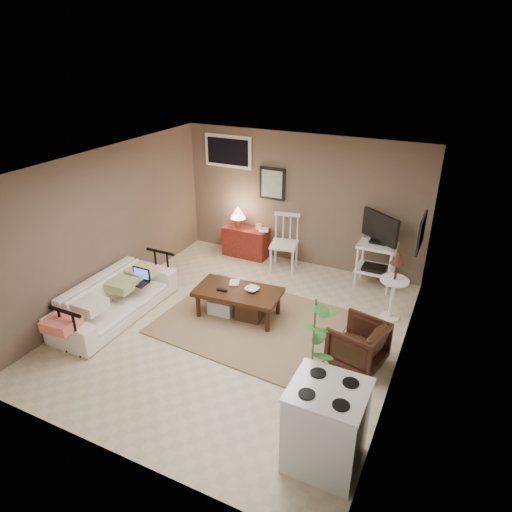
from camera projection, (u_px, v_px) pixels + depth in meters
The scene contains 20 objects.
floor at pixel (236, 328), 6.66m from camera, with size 5.00×5.00×0.00m, color #C1B293.
art_back at pixel (272, 184), 8.26m from camera, with size 0.50×0.03×0.60m, color black.
art_right at pixel (421, 233), 5.98m from camera, with size 0.03×0.60×0.45m, color black.
window at pixel (228, 151), 8.40m from camera, with size 0.96×0.03×0.60m, color silver.
rug at pixel (251, 322), 6.79m from camera, with size 2.56×2.05×0.02m, color #83694C.
coffee_table at pixel (238, 301), 6.84m from camera, with size 1.32×0.76×0.48m.
sofa at pixel (115, 292), 6.80m from camera, with size 2.06×0.60×0.81m, color white.
sofa_pillows at pixel (105, 295), 6.55m from camera, with size 0.40×1.96×0.14m, color beige, non-canonical shape.
sofa_end_rails at pixel (121, 297), 6.78m from camera, with size 0.55×2.06×0.69m, color black, non-canonical shape.
laptop at pixel (140, 278), 6.96m from camera, with size 0.32×0.23×0.22m.
red_console at pixel (245, 239), 8.77m from camera, with size 0.86×0.38×1.00m.
spindle_chair at pixel (284, 244), 8.20m from camera, with size 0.54×0.54×1.02m.
tv_stand at pixel (377, 249), 7.52m from camera, with size 0.66×0.51×1.31m.
side_table at pixel (395, 278), 6.61m from camera, with size 0.41×0.41×1.11m.
armchair at pixel (358, 342), 5.82m from camera, with size 0.63×0.59×0.65m, color black.
potted_plant at pixel (313, 352), 4.90m from camera, with size 0.37×0.37×1.47m.
stove at pixel (326, 426), 4.37m from camera, with size 0.72×0.67×0.94m.
bowl at pixel (252, 285), 6.70m from camera, with size 0.20×0.05×0.20m, color #36190E.
book_table at pixel (230, 277), 6.92m from camera, with size 0.15×0.02×0.20m, color #36190E.
book_console at pixel (259, 225), 8.50m from camera, with size 0.17×0.02×0.23m, color #36190E.
Camera 1 is at (2.68, -4.88, 3.82)m, focal length 32.00 mm.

